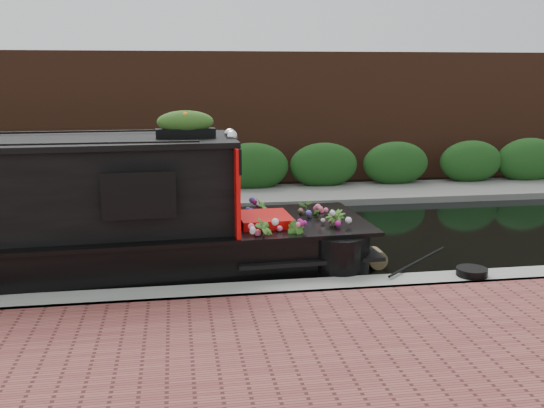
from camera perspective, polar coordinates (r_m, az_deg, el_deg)
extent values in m
plane|color=black|center=(12.29, -9.54, -3.92)|extent=(80.00, 80.00, 0.00)
cube|color=gray|center=(9.17, -9.64, -9.69)|extent=(40.00, 0.60, 0.50)
cube|color=slate|center=(16.37, -9.47, 0.18)|extent=(40.00, 2.40, 0.34)
cube|color=#1A4416|center=(17.25, -9.46, 0.81)|extent=(40.00, 1.10, 2.80)
cube|color=#4E2A1A|center=(19.31, -9.44, 2.05)|extent=(40.00, 1.00, 8.00)
cube|color=red|center=(10.11, -3.90, 1.68)|extent=(0.15, 1.90, 1.46)
cube|color=black|center=(9.12, -12.40, 0.76)|extent=(0.98, 0.08, 0.60)
cube|color=red|center=(10.35, -0.73, -2.50)|extent=(0.91, 1.01, 0.54)
sphere|color=white|center=(9.83, -3.83, 6.39)|extent=(0.20, 0.20, 0.20)
sphere|color=white|center=(10.14, -3.99, 6.57)|extent=(0.20, 0.20, 0.20)
cube|color=black|center=(9.94, -8.13, 6.61)|extent=(0.96, 0.31, 0.15)
ellipsoid|color=orange|center=(9.92, -8.17, 7.79)|extent=(1.05, 0.30, 0.26)
imported|color=#3A6C24|center=(9.56, -0.80, -3.31)|extent=(0.42, 0.43, 0.69)
imported|color=#3A6C24|center=(9.70, 2.28, -3.37)|extent=(0.40, 0.42, 0.60)
imported|color=#3A6C24|center=(11.02, 3.82, -1.46)|extent=(0.59, 0.53, 0.59)
imported|color=#3A6C24|center=(10.30, 5.90, -2.33)|extent=(0.51, 0.51, 0.65)
imported|color=#3A6C24|center=(11.06, -0.94, -1.14)|extent=(0.38, 0.43, 0.68)
cylinder|color=brown|center=(10.97, 9.73, -5.04)|extent=(0.33, 0.38, 0.33)
cylinder|color=black|center=(10.16, 18.29, -6.08)|extent=(0.49, 0.49, 0.12)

